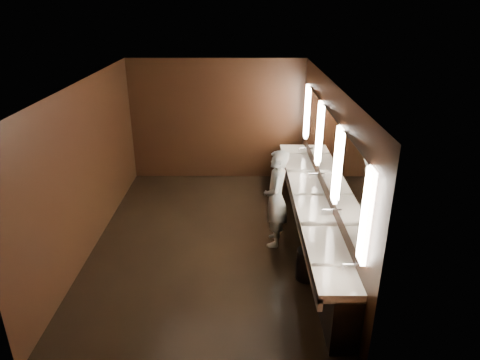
# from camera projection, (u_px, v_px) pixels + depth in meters

# --- Properties ---
(floor) EXTENTS (6.00, 6.00, 0.00)m
(floor) POSITION_uv_depth(u_px,v_px,m) (210.00, 240.00, 7.67)
(floor) COLOR black
(floor) RESTS_ON ground
(ceiling) EXTENTS (4.00, 6.00, 0.02)m
(ceiling) POSITION_uv_depth(u_px,v_px,m) (205.00, 83.00, 6.58)
(ceiling) COLOR #2D2D2B
(ceiling) RESTS_ON wall_back
(wall_back) EXTENTS (4.00, 0.02, 2.80)m
(wall_back) POSITION_uv_depth(u_px,v_px,m) (217.00, 120.00, 9.88)
(wall_back) COLOR black
(wall_back) RESTS_ON floor
(wall_front) EXTENTS (4.00, 0.02, 2.80)m
(wall_front) POSITION_uv_depth(u_px,v_px,m) (185.00, 275.00, 4.36)
(wall_front) COLOR black
(wall_front) RESTS_ON floor
(wall_left) EXTENTS (0.02, 6.00, 2.80)m
(wall_left) POSITION_uv_depth(u_px,v_px,m) (88.00, 167.00, 7.13)
(wall_left) COLOR black
(wall_left) RESTS_ON floor
(wall_right) EXTENTS (0.02, 6.00, 2.80)m
(wall_right) POSITION_uv_depth(u_px,v_px,m) (327.00, 168.00, 7.11)
(wall_right) COLOR black
(wall_right) RESTS_ON floor
(sink_counter) EXTENTS (0.55, 5.40, 1.01)m
(sink_counter) POSITION_uv_depth(u_px,v_px,m) (311.00, 216.00, 7.47)
(sink_counter) COLOR black
(sink_counter) RESTS_ON floor
(mirror_band) EXTENTS (0.06, 5.03, 1.15)m
(mirror_band) POSITION_uv_depth(u_px,v_px,m) (328.00, 148.00, 6.98)
(mirror_band) COLOR #FFE9D0
(mirror_band) RESTS_ON wall_right
(person) EXTENTS (0.48, 0.67, 1.72)m
(person) POSITION_uv_depth(u_px,v_px,m) (276.00, 198.00, 7.27)
(person) COLOR #86B4C9
(person) RESTS_ON floor
(trash_bin) EXTENTS (0.35, 0.35, 0.50)m
(trash_bin) POSITION_uv_depth(u_px,v_px,m) (307.00, 264.00, 6.54)
(trash_bin) COLOR black
(trash_bin) RESTS_ON floor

